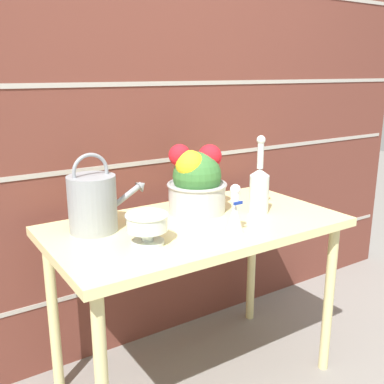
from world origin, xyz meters
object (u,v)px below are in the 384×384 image
(watering_can, at_px, (93,202))
(glass_decanter, at_px, (259,187))
(flower_planter, at_px, (196,181))
(figurine_vase, at_px, (235,214))
(crystal_pedestal_bowl, at_px, (147,225))

(watering_can, bearing_deg, glass_decanter, -14.43)
(flower_planter, bearing_deg, figurine_vase, -96.55)
(flower_planter, xyz_separation_m, figurine_vase, (-0.04, -0.31, -0.06))
(flower_planter, xyz_separation_m, glass_decanter, (0.22, -0.16, -0.02))
(watering_can, distance_m, figurine_vase, 0.54)
(watering_can, xyz_separation_m, glass_decanter, (0.68, -0.17, 0.00))
(crystal_pedestal_bowl, relative_size, figurine_vase, 0.80)
(figurine_vase, bearing_deg, watering_can, 142.72)
(glass_decanter, height_order, figurine_vase, glass_decanter)
(watering_can, bearing_deg, flower_planter, -1.64)
(crystal_pedestal_bowl, distance_m, figurine_vase, 0.33)
(glass_decanter, bearing_deg, watering_can, 165.57)
(watering_can, relative_size, glass_decanter, 0.97)
(watering_can, relative_size, figurine_vase, 1.69)
(crystal_pedestal_bowl, bearing_deg, figurine_vase, -15.76)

